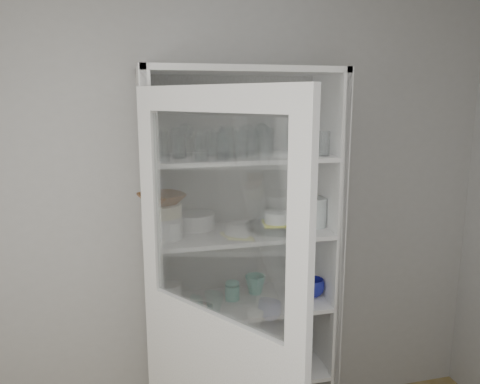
{
  "coord_description": "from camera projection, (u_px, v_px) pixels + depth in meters",
  "views": [
    {
      "loc": [
        -0.39,
        -1.05,
        1.95
      ],
      "look_at": [
        0.2,
        1.27,
        1.47
      ],
      "focal_mm": 35.0,
      "sensor_mm": 36.0,
      "label": 1
    }
  ],
  "objects": [
    {
      "name": "plate_stack_front",
      "position": [
        163.0,
        227.0,
        2.34
      ],
      "size": [
        0.2,
        0.2,
        0.11
      ],
      "primitive_type": "cylinder",
      "color": "white",
      "rests_on": "shelf_plates"
    },
    {
      "name": "tumbler_12",
      "position": [
        267.0,
        142.0,
        2.34
      ],
      "size": [
        0.07,
        0.07,
        0.14
      ],
      "primitive_type": "cylinder",
      "color": "silver",
      "rests_on": "shelf_glass"
    },
    {
      "name": "white_canister",
      "position": [
        171.0,
        296.0,
        2.46
      ],
      "size": [
        0.12,
        0.12,
        0.13
      ],
      "primitive_type": "cylinder",
      "rotation": [
        0.0,
        0.0,
        -0.05
      ],
      "color": "white",
      "rests_on": "shelf_mugs"
    },
    {
      "name": "white_ramekin",
      "position": [
        277.0,
        217.0,
        2.52
      ],
      "size": [
        0.17,
        0.17,
        0.06
      ],
      "primitive_type": "cylinder",
      "rotation": [
        0.0,
        0.0,
        -0.32
      ],
      "color": "white",
      "rests_on": "yellow_trivet"
    },
    {
      "name": "cream_bowl",
      "position": [
        162.0,
        210.0,
        2.32
      ],
      "size": [
        0.21,
        0.21,
        0.06
      ],
      "primitive_type": "cylinder",
      "rotation": [
        0.0,
        0.0,
        -0.06
      ],
      "color": "#F1E7C5",
      "rests_on": "plate_stack_front"
    },
    {
      "name": "tumbler_6",
      "position": [
        324.0,
        143.0,
        2.38
      ],
      "size": [
        0.08,
        0.08,
        0.13
      ],
      "primitive_type": "cylinder",
      "rotation": [
        0.0,
        0.0,
        -0.26
      ],
      "color": "silver",
      "rests_on": "shelf_glass"
    },
    {
      "name": "plate_stack_back",
      "position": [
        194.0,
        220.0,
        2.52
      ],
      "size": [
        0.22,
        0.22,
        0.08
      ],
      "primitive_type": "cylinder",
      "color": "white",
      "rests_on": "shelf_plates"
    },
    {
      "name": "cream_dish",
      "position": [
        225.0,
        366.0,
        2.58
      ],
      "size": [
        0.26,
        0.26,
        0.07
      ],
      "primitive_type": "imported",
      "rotation": [
        0.0,
        0.0,
        0.19
      ],
      "color": "#F1E7C5",
      "rests_on": "shelf_bot"
    },
    {
      "name": "tumbler_9",
      "position": [
        240.0,
        143.0,
        2.38
      ],
      "size": [
        0.07,
        0.07,
        0.13
      ],
      "primitive_type": "cylinder",
      "rotation": [
        0.0,
        0.0,
        0.2
      ],
      "color": "silver",
      "rests_on": "shelf_glass"
    },
    {
      "name": "tumbler_5",
      "position": [
        301.0,
        145.0,
        2.31
      ],
      "size": [
        0.08,
        0.08,
        0.12
      ],
      "primitive_type": "cylinder",
      "rotation": [
        0.0,
        0.0,
        -0.43
      ],
      "color": "silver",
      "rests_on": "shelf_glass"
    },
    {
      "name": "goblet_2",
      "position": [
        261.0,
        136.0,
        2.54
      ],
      "size": [
        0.08,
        0.08,
        0.17
      ],
      "primitive_type": null,
      "color": "silver",
      "rests_on": "shelf_glass"
    },
    {
      "name": "tumbler_13",
      "position": [
        227.0,
        142.0,
        2.29
      ],
      "size": [
        0.08,
        0.08,
        0.16
      ],
      "primitive_type": "cylinder",
      "color": "silver",
      "rests_on": "shelf_glass"
    },
    {
      "name": "tumbler_4",
      "position": [
        241.0,
        144.0,
        2.26
      ],
      "size": [
        0.07,
        0.07,
        0.14
      ],
      "primitive_type": "cylinder",
      "rotation": [
        0.0,
        0.0,
        -0.04
      ],
      "color": "silver",
      "rests_on": "shelf_glass"
    },
    {
      "name": "cupboard_door",
      "position": [
        216.0,
        364.0,
        1.93
      ],
      "size": [
        0.52,
        0.78,
        2.0
      ],
      "rotation": [
        0.0,
        0.0,
        -0.99
      ],
      "color": "silver",
      "rests_on": "floor"
    },
    {
      "name": "tumbler_8",
      "position": [
        213.0,
        144.0,
        2.38
      ],
      "size": [
        0.08,
        0.08,
        0.13
      ],
      "primitive_type": "cylinder",
      "rotation": [
        0.0,
        0.0,
        -0.24
      ],
      "color": "silver",
      "rests_on": "shelf_glass"
    },
    {
      "name": "terracotta_bowl",
      "position": [
        162.0,
        199.0,
        2.31
      ],
      "size": [
        0.29,
        0.29,
        0.06
      ],
      "primitive_type": "imported",
      "rotation": [
        0.0,
        0.0,
        0.35
      ],
      "color": "brown",
      "rests_on": "cream_bowl"
    },
    {
      "name": "mug_white",
      "position": [
        294.0,
        298.0,
        2.49
      ],
      "size": [
        0.12,
        0.12,
        0.09
      ],
      "primitive_type": "imported",
      "rotation": [
        0.0,
        0.0,
        0.36
      ],
      "color": "white",
      "rests_on": "shelf_mugs"
    },
    {
      "name": "tumbler_2",
      "position": [
        223.0,
        147.0,
        2.22
      ],
      "size": [
        0.06,
        0.06,
        0.13
      ],
      "primitive_type": "cylinder",
      "rotation": [
        0.0,
        0.0,
        0.01
      ],
      "color": "silver",
      "rests_on": "shelf_glass"
    },
    {
      "name": "teal_jar",
      "position": [
        232.0,
        291.0,
        2.57
      ],
      "size": [
        0.08,
        0.08,
        0.1
      ],
      "color": "#1B8774",
      "rests_on": "shelf_mugs"
    },
    {
      "name": "measuring_cups",
      "position": [
        199.0,
        308.0,
        2.42
      ],
      "size": [
        0.1,
        0.1,
        0.04
      ],
      "primitive_type": "cylinder",
      "color": "#B9B9B9",
      "rests_on": "shelf_mugs"
    },
    {
      "name": "goblet_1",
      "position": [
        247.0,
        137.0,
        2.47
      ],
      "size": [
        0.08,
        0.08,
        0.17
      ],
      "primitive_type": null,
      "color": "silver",
      "rests_on": "shelf_glass"
    },
    {
      "name": "tumbler_7",
      "position": [
        179.0,
        143.0,
        2.29
      ],
      "size": [
        0.1,
        0.1,
        0.15
      ],
      "primitive_type": "cylinder",
      "rotation": [
        0.0,
        0.0,
        0.4
      ],
      "color": "silver",
      "rests_on": "shelf_glass"
    },
    {
      "name": "goblet_0",
      "position": [
        186.0,
        138.0,
        2.42
      ],
      "size": [
        0.08,
        0.08,
        0.18
      ],
      "primitive_type": null,
      "color": "silver",
      "rests_on": "shelf_glass"
    },
    {
      "name": "glass_platter",
      "position": [
        277.0,
        226.0,
        2.53
      ],
      "size": [
        0.45,
        0.45,
        0.02
      ],
      "primitive_type": "cylinder",
      "rotation": [
        0.0,
        0.0,
        0.42
      ],
      "color": "silver",
      "rests_on": "shelf_plates"
    },
    {
      "name": "wall_back",
      "position": [
        196.0,
        215.0,
        2.64
      ],
      "size": [
        3.6,
        0.02,
        2.6
      ],
      "primitive_type": "cube",
      "color": "#B6B5B5",
      "rests_on": "ground"
    },
    {
      "name": "mug_teal",
      "position": [
        255.0,
        284.0,
        2.65
      ],
      "size": [
        0.13,
        0.13,
        0.11
      ],
      "primitive_type": "imported",
      "rotation": [
        0.0,
        0.0,
        0.11
      ],
      "color": "#1B8774",
      "rests_on": "shelf_mugs"
    },
    {
      "name": "tumbler_0",
      "position": [
        162.0,
        147.0,
        2.14
      ],
      "size": [
        0.09,
        0.09,
        0.14
      ],
      "primitive_type": "cylinder",
      "rotation": [
        0.0,
        0.0,
        -0.26
      ],
      "color": "silver",
      "rests_on": "shelf_glass"
    },
    {
      "name": "goblet_3",
      "position": [
        308.0,
        135.0,
        2.58
      ],
      "size": [
        0.08,
        0.08,
        0.18
      ],
      "primitive_type": null,
      "color": "silver",
      "rests_on": "shelf_glass"
    },
    {
      "name": "tumbler_1",
      "position": [
        202.0,
        147.0,
        2.19
      ],
      "size": [
        0.08,
        0.08,
        0.13
      ],
      "primitive_type": "cylinder",
      "rotation": [
        0.0,
        0.0,
        -0.18
      ],
      "color": "silver",
      "rests_on": "shelf_glass"
    },
    {
      "name": "tumbler_10",
      "position": [
        227.0,
        142.0,
        2.35
      ],
      "size": [
        0.08,
        0.08,
        0.14
      ],
      "primitive_type": "cylinder",
      "rotation": [
        0.0,
        0.0,
        0.06
      ],
      "color": "silver",
      "rests_on": "shelf_glass"
    },
    {
      "name": "grey_bowl_stack",
      "position": [
        314.0,
        212.0,
        2.54
      ],
      "size": [
        0.14,
        0.14,
        0.16
      ],
      "primitive_type": "cylinder",
      "color": "silver",
      "rests_on": "shelf_plates"
    },
    {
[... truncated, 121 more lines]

